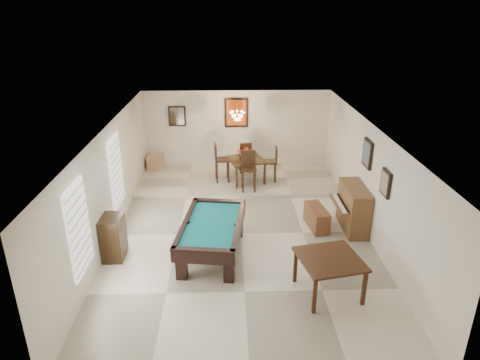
{
  "coord_description": "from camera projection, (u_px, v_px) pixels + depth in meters",
  "views": [
    {
      "loc": [
        -0.29,
        -9.02,
        5.11
      ],
      "look_at": [
        0.0,
        0.6,
        1.15
      ],
      "focal_mm": 32.0,
      "sensor_mm": 36.0,
      "label": 1
    }
  ],
  "objects": [
    {
      "name": "wall_right",
      "position": [
        370.0,
        182.0,
        9.88
      ],
      "size": [
        0.04,
        9.0,
        2.6
      ],
      "primitive_type": "cube",
      "color": "silver",
      "rests_on": "ground_plane"
    },
    {
      "name": "back_mirror",
      "position": [
        177.0,
        116.0,
        13.67
      ],
      "size": [
        0.55,
        0.06,
        0.65
      ],
      "primitive_type": "cube",
      "color": "white",
      "rests_on": "wall_back"
    },
    {
      "name": "ground_plane",
      "position": [
        241.0,
        234.0,
        10.29
      ],
      "size": [
        6.0,
        9.0,
        0.02
      ],
      "primitive_type": "cube",
      "color": "beige"
    },
    {
      "name": "dining_chair_south",
      "position": [
        249.0,
        172.0,
        12.18
      ],
      "size": [
        0.44,
        0.44,
        1.15
      ],
      "primitive_type": null,
      "rotation": [
        0.0,
        0.0,
        0.02
      ],
      "color": "black",
      "rests_on": "dining_step"
    },
    {
      "name": "ceiling",
      "position": [
        241.0,
        129.0,
        9.3
      ],
      "size": [
        6.0,
        9.0,
        0.04
      ],
      "primitive_type": "cube",
      "color": "white",
      "rests_on": "wall_back"
    },
    {
      "name": "dining_step",
      "position": [
        237.0,
        180.0,
        13.27
      ],
      "size": [
        6.0,
        2.5,
        0.12
      ],
      "primitive_type": "cube",
      "color": "beige",
      "rests_on": "ground_plane"
    },
    {
      "name": "back_painting",
      "position": [
        236.0,
        113.0,
        13.69
      ],
      "size": [
        0.75,
        0.06,
        0.95
      ],
      "primitive_type": "cube",
      "color": "#D84C14",
      "rests_on": "wall_back"
    },
    {
      "name": "piano_bench",
      "position": [
        317.0,
        218.0,
        10.49
      ],
      "size": [
        0.5,
        0.99,
        0.53
      ],
      "primitive_type": "cube",
      "rotation": [
        0.0,
        0.0,
        0.14
      ],
      "color": "brown",
      "rests_on": "ground_plane"
    },
    {
      "name": "chandelier",
      "position": [
        237.0,
        113.0,
        12.41
      ],
      "size": [
        0.44,
        0.44,
        0.6
      ],
      "primitive_type": null,
      "color": "#FFE5B2",
      "rests_on": "ceiling"
    },
    {
      "name": "dining_chair_west",
      "position": [
        222.0,
        162.0,
        12.85
      ],
      "size": [
        0.48,
        0.48,
        1.17
      ],
      "primitive_type": null,
      "rotation": [
        0.0,
        0.0,
        1.67
      ],
      "color": "black",
      "rests_on": "dining_step"
    },
    {
      "name": "dining_table",
      "position": [
        246.0,
        168.0,
        12.9
      ],
      "size": [
        1.24,
        1.24,
        0.83
      ],
      "primitive_type": null,
      "rotation": [
        0.0,
        0.0,
        0.29
      ],
      "color": "black",
      "rests_on": "dining_step"
    },
    {
      "name": "dining_chair_north",
      "position": [
        245.0,
        157.0,
        13.59
      ],
      "size": [
        0.42,
        0.42,
        1.01
      ],
      "primitive_type": null,
      "rotation": [
        0.0,
        0.0,
        3.27
      ],
      "color": "black",
      "rests_on": "dining_step"
    },
    {
      "name": "pool_table",
      "position": [
        212.0,
        239.0,
        9.28
      ],
      "size": [
        1.53,
        2.44,
        0.77
      ],
      "primitive_type": null,
      "rotation": [
        0.0,
        0.0,
        -0.13
      ],
      "color": "black",
      "rests_on": "ground_plane"
    },
    {
      "name": "wall_front",
      "position": [
        252.0,
        316.0,
        5.63
      ],
      "size": [
        6.0,
        0.04,
        2.6
      ],
      "primitive_type": "cube",
      "color": "silver",
      "rests_on": "ground_plane"
    },
    {
      "name": "window_left_front",
      "position": [
        79.0,
        229.0,
        7.64
      ],
      "size": [
        0.06,
        1.0,
        1.7
      ],
      "primitive_type": "cube",
      "color": "white",
      "rests_on": "wall_left"
    },
    {
      "name": "flower_vase",
      "position": [
        246.0,
        151.0,
        12.69
      ],
      "size": [
        0.15,
        0.15,
        0.26
      ],
      "primitive_type": null,
      "rotation": [
        0.0,
        0.0,
        0.03
      ],
      "color": "#B80F28",
      "rests_on": "dining_table"
    },
    {
      "name": "wall_back",
      "position": [
        236.0,
        130.0,
        13.95
      ],
      "size": [
        6.0,
        0.04,
        2.6
      ],
      "primitive_type": "cube",
      "color": "silver",
      "rests_on": "ground_plane"
    },
    {
      "name": "dining_chair_east",
      "position": [
        270.0,
        164.0,
        12.86
      ],
      "size": [
        0.41,
        0.41,
        1.06
      ],
      "primitive_type": null,
      "rotation": [
        0.0,
        0.0,
        -1.62
      ],
      "color": "black",
      "rests_on": "dining_step"
    },
    {
      "name": "corner_bench",
      "position": [
        155.0,
        162.0,
        13.95
      ],
      "size": [
        0.48,
        0.57,
        0.46
      ],
      "primitive_type": "cube",
      "rotation": [
        0.0,
        0.0,
        -0.14
      ],
      "color": "tan",
      "rests_on": "dining_step"
    },
    {
      "name": "window_left_rear",
      "position": [
        116.0,
        172.0,
        10.23
      ],
      "size": [
        0.06,
        1.0,
        1.7
      ],
      "primitive_type": "cube",
      "color": "white",
      "rests_on": "wall_left"
    },
    {
      "name": "right_picture_upper",
      "position": [
        368.0,
        154.0,
        9.93
      ],
      "size": [
        0.06,
        0.55,
        0.65
      ],
      "primitive_type": "cube",
      "color": "slate",
      "rests_on": "wall_right"
    },
    {
      "name": "wall_left",
      "position": [
        109.0,
        185.0,
        9.71
      ],
      "size": [
        0.04,
        9.0,
        2.6
      ],
      "primitive_type": "cube",
      "color": "silver",
      "rests_on": "ground_plane"
    },
    {
      "name": "upright_piano",
      "position": [
        348.0,
        208.0,
        10.34
      ],
      "size": [
        0.74,
        1.32,
        1.1
      ],
      "primitive_type": null,
      "color": "brown",
      "rests_on": "ground_plane"
    },
    {
      "name": "square_table",
      "position": [
        328.0,
        275.0,
        8.05
      ],
      "size": [
        1.31,
        1.31,
        0.76
      ],
      "primitive_type": null,
      "rotation": [
        0.0,
        0.0,
        0.21
      ],
      "color": "black",
      "rests_on": "ground_plane"
    },
    {
      "name": "right_picture_lower",
      "position": [
        386.0,
        183.0,
        8.8
      ],
      "size": [
        0.06,
        0.45,
        0.55
      ],
      "primitive_type": "cube",
      "color": "gray",
      "rests_on": "wall_right"
    },
    {
      "name": "apothecary_chest",
      "position": [
        114.0,
        237.0,
        9.17
      ],
      "size": [
        0.43,
        0.64,
        0.96
      ],
      "primitive_type": "cube",
      "color": "black",
      "rests_on": "ground_plane"
    }
  ]
}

